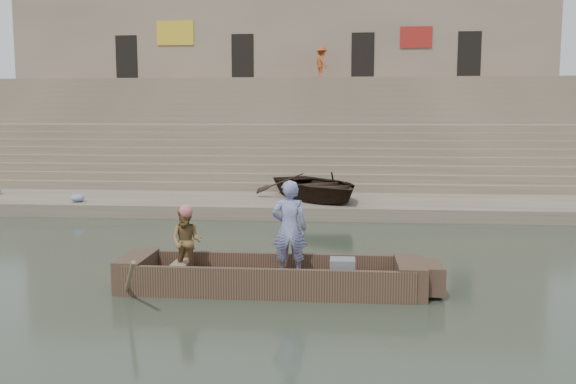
# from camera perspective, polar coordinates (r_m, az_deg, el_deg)

# --- Properties ---
(ground) EXTENTS (120.00, 120.00, 0.00)m
(ground) POSITION_cam_1_polar(r_m,az_deg,el_deg) (13.66, -12.29, -6.75)
(ground) COLOR #2B3628
(ground) RESTS_ON ground
(lower_landing) EXTENTS (32.00, 4.00, 0.40)m
(lower_landing) POSITION_cam_1_polar(r_m,az_deg,el_deg) (21.25, -5.80, -1.12)
(lower_landing) COLOR gray
(lower_landing) RESTS_ON ground
(mid_landing) EXTENTS (32.00, 3.00, 2.80)m
(mid_landing) POSITION_cam_1_polar(r_m,az_deg,el_deg) (28.48, -2.94, 3.43)
(mid_landing) COLOR gray
(mid_landing) RESTS_ON ground
(upper_landing) EXTENTS (32.00, 3.00, 5.20)m
(upper_landing) POSITION_cam_1_polar(r_m,az_deg,el_deg) (35.37, -1.32, 6.11)
(upper_landing) COLOR gray
(upper_landing) RESTS_ON ground
(ghat_steps) EXTENTS (32.00, 11.00, 5.20)m
(ghat_steps) POSITION_cam_1_polar(r_m,az_deg,el_deg) (30.13, -2.48, 4.40)
(ghat_steps) COLOR gray
(ghat_steps) RESTS_ON ground
(building_wall) EXTENTS (32.00, 5.07, 11.20)m
(building_wall) POSITION_cam_1_polar(r_m,az_deg,el_deg) (39.41, -0.65, 10.58)
(building_wall) COLOR gray
(building_wall) RESTS_ON ground
(main_rowboat) EXTENTS (5.00, 1.30, 0.22)m
(main_rowboat) POSITION_cam_1_polar(r_m,az_deg,el_deg) (11.63, -1.61, -8.47)
(main_rowboat) COLOR brown
(main_rowboat) RESTS_ON ground
(rowboat_trim) EXTENTS (6.04, 2.63, 1.95)m
(rowboat_trim) POSITION_cam_1_polar(r_m,az_deg,el_deg) (11.56, -0.57, -7.56)
(rowboat_trim) COLOR brown
(rowboat_trim) RESTS_ON ground
(standing_man) EXTENTS (0.69, 0.48, 1.82)m
(standing_man) POSITION_cam_1_polar(r_m,az_deg,el_deg) (11.56, 0.13, -3.38)
(standing_man) COLOR navy
(standing_man) RESTS_ON main_rowboat
(rowing_man) EXTENTS (0.65, 0.53, 1.28)m
(rowing_man) POSITION_cam_1_polar(r_m,az_deg,el_deg) (11.85, -9.31, -4.54)
(rowing_man) COLOR #297D31
(rowing_man) RESTS_ON main_rowboat
(television) EXTENTS (0.46, 0.42, 0.40)m
(television) POSITION_cam_1_polar(r_m,az_deg,el_deg) (11.48, 4.97, -7.11)
(television) COLOR slate
(television) RESTS_ON main_rowboat
(beached_rowboat) EXTENTS (5.02, 5.48, 0.93)m
(beached_rowboat) POSITION_cam_1_polar(r_m,az_deg,el_deg) (20.78, 2.63, 0.57)
(beached_rowboat) COLOR #2D2116
(beached_rowboat) RESTS_ON lower_landing
(pedestrian) EXTENTS (1.08, 1.32, 1.78)m
(pedestrian) POSITION_cam_1_polar(r_m,az_deg,el_deg) (35.29, 3.10, 11.77)
(pedestrian) COLOR #A5441B
(pedestrian) RESTS_ON upper_landing
(cloth_bundles) EXTENTS (4.24, 2.06, 0.26)m
(cloth_bundles) POSITION_cam_1_polar(r_m,az_deg,el_deg) (22.91, -22.27, -0.18)
(cloth_bundles) COLOR #3F5999
(cloth_bundles) RESTS_ON lower_landing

